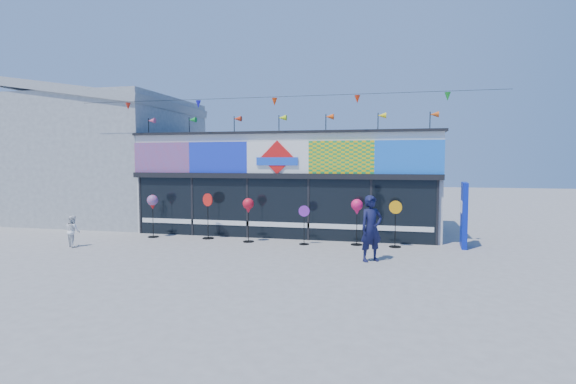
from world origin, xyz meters
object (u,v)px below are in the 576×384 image
(spinner_1, at_px, (208,215))
(spinner_4, at_px, (357,208))
(spinner_0, at_px, (153,203))
(adult_man, at_px, (371,228))
(blue_sign, at_px, (464,215))
(child, at_px, (73,231))
(spinner_2, at_px, (248,207))
(spinner_5, at_px, (395,223))
(spinner_3, at_px, (304,224))

(spinner_1, bearing_deg, spinner_4, -0.18)
(spinner_0, xyz_separation_m, adult_man, (8.45, -2.30, -0.35))
(blue_sign, distance_m, child, 13.51)
(blue_sign, distance_m, spinner_0, 11.47)
(spinner_0, relative_size, spinner_4, 1.01)
(spinner_1, bearing_deg, spinner_0, -174.77)
(spinner_2, bearing_deg, spinner_5, 2.22)
(spinner_3, xyz_separation_m, spinner_4, (1.83, 0.33, 0.57))
(blue_sign, bearing_deg, spinner_4, -168.57)
(spinner_1, relative_size, adult_man, 0.89)
(spinner_4, xyz_separation_m, adult_man, (0.62, -2.48, -0.33))
(blue_sign, relative_size, spinner_1, 1.29)
(spinner_5, height_order, adult_man, adult_man)
(spinner_1, distance_m, spinner_4, 5.65)
(spinner_5, bearing_deg, adult_man, -106.40)
(spinner_2, xyz_separation_m, child, (-5.64, -2.24, -0.74))
(spinner_0, distance_m, spinner_1, 2.25)
(spinner_1, bearing_deg, spinner_2, -10.54)
(spinner_3, bearing_deg, spinner_4, 10.26)
(spinner_2, xyz_separation_m, spinner_5, (5.23, 0.20, -0.44))
(spinner_1, xyz_separation_m, spinner_2, (1.72, -0.32, 0.37))
(adult_man, bearing_deg, spinner_1, 122.69)
(spinner_2, height_order, spinner_4, spinner_4)
(blue_sign, bearing_deg, spinner_3, -167.53)
(spinner_1, xyz_separation_m, spinner_3, (3.81, -0.35, -0.18))
(spinner_2, relative_size, spinner_3, 1.16)
(spinner_3, distance_m, child, 8.03)
(spinner_0, relative_size, child, 1.51)
(spinner_4, distance_m, adult_man, 2.58)
(blue_sign, relative_size, spinner_4, 1.37)
(spinner_0, xyz_separation_m, spinner_1, (2.20, 0.20, -0.41))
(spinner_5, height_order, child, spinner_5)
(blue_sign, relative_size, spinner_5, 1.39)
(blue_sign, xyz_separation_m, spinner_4, (-3.61, -0.46, 0.18))
(spinner_0, distance_m, spinner_2, 3.93)
(spinner_1, relative_size, spinner_3, 1.25)
(spinner_3, height_order, spinner_4, spinner_4)
(blue_sign, bearing_deg, spinner_5, -162.11)
(spinner_2, distance_m, spinner_5, 5.25)
(blue_sign, xyz_separation_m, spinner_1, (-9.24, -0.44, -0.21))
(spinner_4, relative_size, child, 1.49)
(adult_man, bearing_deg, spinner_5, 38.09)
(adult_man, bearing_deg, spinner_0, 129.27)
(spinner_2, relative_size, adult_man, 0.82)
(spinner_3, distance_m, spinner_4, 1.94)
(spinner_1, bearing_deg, blue_sign, 2.71)
(child, bearing_deg, spinner_0, -96.13)
(spinner_1, bearing_deg, adult_man, -21.81)
(spinner_1, height_order, spinner_2, spinner_1)
(spinner_5, bearing_deg, spinner_2, -177.78)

